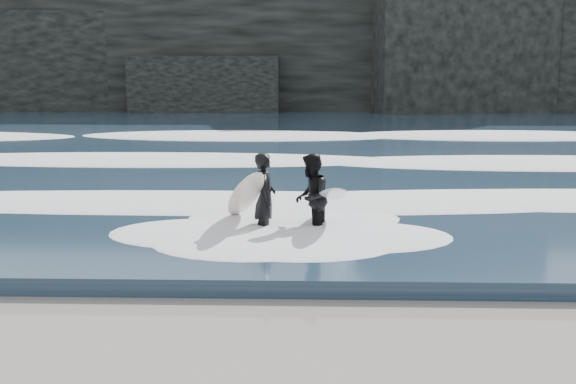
% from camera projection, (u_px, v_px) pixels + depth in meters
% --- Properties ---
extents(sea, '(90.00, 52.00, 0.30)m').
position_uv_depth(sea, '(328.00, 131.00, 36.40)').
color(sea, '#1F3347').
rests_on(sea, ground).
extents(headland, '(70.00, 9.00, 10.00)m').
position_uv_depth(headland, '(323.00, 43.00, 52.27)').
color(headland, black).
rests_on(headland, ground).
extents(foam_near, '(60.00, 3.20, 0.20)m').
position_uv_depth(foam_near, '(349.00, 200.00, 16.67)').
color(foam_near, white).
rests_on(foam_near, sea).
extents(foam_mid, '(60.00, 4.00, 0.24)m').
position_uv_depth(foam_mid, '(338.00, 160.00, 23.56)').
color(foam_mid, white).
rests_on(foam_mid, sea).
extents(foam_far, '(60.00, 4.80, 0.30)m').
position_uv_depth(foam_far, '(330.00, 133.00, 32.41)').
color(foam_far, white).
rests_on(foam_far, sea).
extents(surfer_left, '(1.26, 2.01, 1.78)m').
position_uv_depth(surfer_left, '(260.00, 197.00, 14.36)').
color(surfer_left, black).
rests_on(surfer_left, ground).
extents(surfer_right, '(1.15, 2.09, 1.77)m').
position_uv_depth(surfer_right, '(313.00, 197.00, 14.33)').
color(surfer_right, black).
rests_on(surfer_right, ground).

